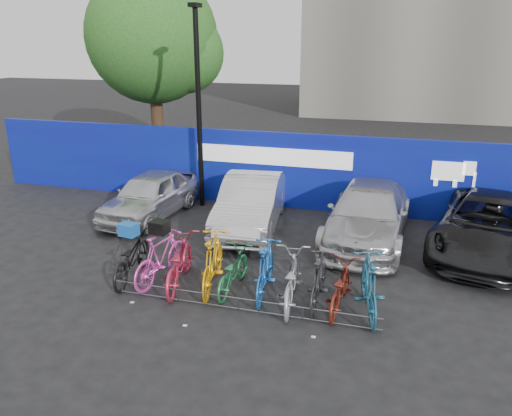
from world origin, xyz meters
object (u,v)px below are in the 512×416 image
at_px(bike_4, 233,271).
at_px(bike_5, 265,270).
at_px(bike_2, 178,263).
at_px(bike_3, 213,262).
at_px(lamppost, 199,103).
at_px(bike_1, 162,257).
at_px(tree, 158,40).
at_px(car_2, 368,213).
at_px(car_0, 150,195).
at_px(bike_9, 369,286).
at_px(bike_8, 339,287).
at_px(bike_0, 131,257).
at_px(car_1, 251,203).
at_px(bike_rack, 238,304).
at_px(bike_6, 290,280).
at_px(car_3, 489,226).
at_px(bike_7, 319,280).

xyz_separation_m(bike_4, bike_5, (0.72, 0.00, 0.13)).
distance_m(bike_2, bike_3, 0.76).
relative_size(lamppost, bike_5, 3.18).
bearing_deg(bike_1, tree, -54.27).
height_order(lamppost, car_2, lamppost).
relative_size(car_0, bike_9, 2.01).
bearing_deg(bike_8, bike_3, 1.25).
relative_size(bike_1, bike_5, 1.00).
bearing_deg(bike_8, lamppost, -42.61).
distance_m(bike_0, bike_1, 0.72).
height_order(car_1, bike_4, car_1).
bearing_deg(bike_2, bike_rack, 146.37).
relative_size(car_0, bike_4, 2.34).
height_order(bike_3, bike_5, bike_3).
distance_m(bike_4, bike_6, 1.33).
distance_m(car_1, car_2, 3.25).
relative_size(bike_4, bike_6, 0.84).
distance_m(bike_6, bike_8, 0.99).
distance_m(bike_1, bike_6, 2.94).
height_order(car_3, bike_7, car_3).
relative_size(car_1, bike_0, 2.25).
xyz_separation_m(car_1, bike_2, (-0.48, -3.85, -0.19)).
relative_size(bike_2, bike_6, 1.03).
height_order(car_3, bike_6, car_3).
bearing_deg(tree, car_0, -67.79).
xyz_separation_m(tree, bike_4, (6.39, -9.86, -4.62)).
bearing_deg(bike_3, bike_7, 169.90).
height_order(bike_3, bike_6, bike_3).
xyz_separation_m(car_0, car_3, (9.42, -0.07, 0.04)).
relative_size(bike_2, bike_7, 1.19).
bearing_deg(bike_1, bike_7, -170.03).
relative_size(car_2, bike_2, 2.39).
distance_m(car_2, car_3, 2.98).
bearing_deg(bike_2, car_3, -161.01).
bearing_deg(bike_0, bike_4, 174.87).
relative_size(car_1, bike_4, 2.61).
distance_m(car_0, bike_9, 7.82).
relative_size(bike_4, bike_8, 0.95).
bearing_deg(lamppost, car_3, -10.26).
relative_size(bike_rack, bike_3, 2.74).
relative_size(bike_3, bike_8, 1.13).
xyz_separation_m(car_2, bike_9, (0.32, -3.96, -0.13)).
bearing_deg(bike_7, bike_6, 16.45).
bearing_deg(car_0, car_2, 4.37).
xyz_separation_m(car_2, car_3, (2.98, -0.08, -0.00)).
height_order(bike_5, bike_7, bike_5).
bearing_deg(car_0, bike_6, -33.15).
bearing_deg(bike_6, car_1, -69.84).
height_order(lamppost, bike_8, lamppost).
distance_m(tree, bike_1, 11.87).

